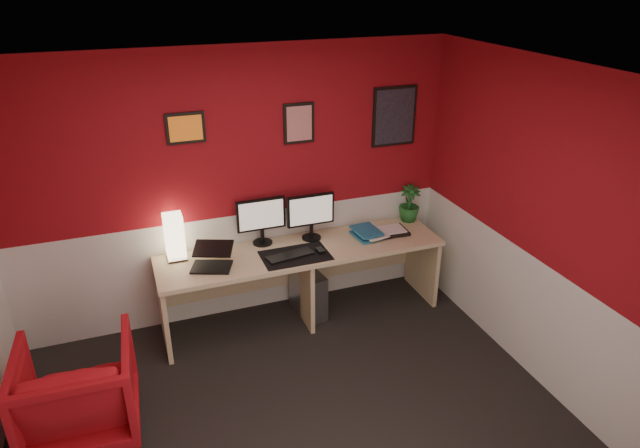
{
  "coord_description": "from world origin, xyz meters",
  "views": [
    {
      "loc": [
        -0.93,
        -2.94,
        3.1
      ],
      "look_at": [
        0.6,
        1.21,
        1.05
      ],
      "focal_mm": 31.91,
      "sensor_mm": 36.0,
      "label": 1
    }
  ],
  "objects": [
    {
      "name": "wall_back",
      "position": [
        0.0,
        1.75,
        1.25
      ],
      "size": [
        4.0,
        0.01,
        2.5
      ],
      "primitive_type": "cube",
      "color": "maroon",
      "rests_on": "ground"
    },
    {
      "name": "wall_right",
      "position": [
        2.0,
        0.0,
        1.25
      ],
      "size": [
        0.01,
        3.5,
        2.5
      ],
      "primitive_type": "cube",
      "color": "maroon",
      "rests_on": "ground"
    },
    {
      "name": "potted_plant",
      "position": [
        1.7,
        1.63,
        0.91
      ],
      "size": [
        0.25,
        0.25,
        0.37
      ],
      "primitive_type": "imported",
      "rotation": [
        0.0,
        0.0,
        -0.25
      ],
      "color": "#19591E",
      "rests_on": "desk"
    },
    {
      "name": "wainscot_right",
      "position": [
        2.0,
        0.0,
        0.5
      ],
      "size": [
        0.01,
        3.5,
        1.0
      ],
      "primitive_type": "cube",
      "color": "silver",
      "rests_on": "ground"
    },
    {
      "name": "zen_tray",
      "position": [
        1.38,
        1.43,
        0.74
      ],
      "size": [
        0.36,
        0.27,
        0.03
      ],
      "primitive_type": "cube",
      "rotation": [
        0.0,
        0.0,
        -0.05
      ],
      "color": "black",
      "rests_on": "desk"
    },
    {
      "name": "mouse",
      "position": [
        0.63,
        1.28,
        0.75
      ],
      "size": [
        0.07,
        0.11,
        0.03
      ],
      "primitive_type": "cube",
      "rotation": [
        0.0,
        0.0,
        0.11
      ],
      "color": "black",
      "rests_on": "desk_mat"
    },
    {
      "name": "book_top",
      "position": [
        1.03,
        1.42,
        0.79
      ],
      "size": [
        0.24,
        0.32,
        0.03
      ],
      "primitive_type": "imported",
      "rotation": [
        0.0,
        0.0,
        0.06
      ],
      "color": "#1E668C",
      "rests_on": "book_middle"
    },
    {
      "name": "monitor_right",
      "position": [
        0.65,
        1.58,
        1.02
      ],
      "size": [
        0.45,
        0.06,
        0.58
      ],
      "primitive_type": "cube",
      "color": "black",
      "rests_on": "desk"
    },
    {
      "name": "monitor_left",
      "position": [
        0.2,
        1.64,
        1.02
      ],
      "size": [
        0.45,
        0.06,
        0.58
      ],
      "primitive_type": "cube",
      "color": "black",
      "rests_on": "desk"
    },
    {
      "name": "laptop",
      "position": [
        -0.33,
        1.34,
        0.84
      ],
      "size": [
        0.39,
        0.34,
        0.22
      ],
      "primitive_type": "cube",
      "rotation": [
        0.0,
        0.0,
        -0.38
      ],
      "color": "black",
      "rests_on": "desk"
    },
    {
      "name": "desk_mat",
      "position": [
        0.4,
        1.3,
        0.73
      ],
      "size": [
        0.6,
        0.38,
        0.01
      ],
      "primitive_type": "cube",
      "color": "black",
      "rests_on": "desk"
    },
    {
      "name": "wainscot_back",
      "position": [
        0.0,
        1.75,
        0.5
      ],
      "size": [
        4.0,
        0.01,
        1.0
      ],
      "primitive_type": "cube",
      "color": "silver",
      "rests_on": "ground"
    },
    {
      "name": "ceiling",
      "position": [
        0.0,
        0.0,
        2.5
      ],
      "size": [
        4.0,
        3.5,
        0.01
      ],
      "primitive_type": "cube",
      "color": "white",
      "rests_on": "ground"
    },
    {
      "name": "shoji_lamp",
      "position": [
        -0.59,
        1.61,
        0.93
      ],
      "size": [
        0.16,
        0.16,
        0.4
      ],
      "primitive_type": "cube",
      "color": "#FFE5B2",
      "rests_on": "desk"
    },
    {
      "name": "book_bottom",
      "position": [
        1.04,
        1.42,
        0.74
      ],
      "size": [
        0.23,
        0.3,
        0.03
      ],
      "primitive_type": "imported",
      "rotation": [
        0.0,
        0.0,
        0.08
      ],
      "color": "#1E668C",
      "rests_on": "desk"
    },
    {
      "name": "desk",
      "position": [
        0.5,
        1.41,
        0.36
      ],
      "size": [
        2.6,
        0.65,
        0.73
      ],
      "primitive_type": "cube",
      "color": "#CAB781",
      "rests_on": "ground"
    },
    {
      "name": "art_left",
      "position": [
        -0.39,
        1.74,
        1.85
      ],
      "size": [
        0.32,
        0.02,
        0.26
      ],
      "primitive_type": "cube",
      "color": "orange",
      "rests_on": "wall_back"
    },
    {
      "name": "armchair",
      "position": [
        -1.44,
        0.58,
        0.36
      ],
      "size": [
        0.8,
        0.83,
        0.72
      ],
      "primitive_type": "imported",
      "rotation": [
        0.0,
        0.0,
        3.09
      ],
      "color": "#B21119",
      "rests_on": "ground"
    },
    {
      "name": "book_middle",
      "position": [
        1.1,
        1.4,
        0.77
      ],
      "size": [
        0.24,
        0.31,
        0.02
      ],
      "primitive_type": "imported",
      "rotation": [
        0.0,
        0.0,
        0.1
      ],
      "color": "silver",
      "rests_on": "book_bottom"
    },
    {
      "name": "ground",
      "position": [
        0.0,
        0.0,
        0.0
      ],
      "size": [
        4.0,
        3.5,
        0.01
      ],
      "primitive_type": "cube",
      "color": "black",
      "rests_on": "ground"
    },
    {
      "name": "art_center",
      "position": [
        0.6,
        1.74,
        1.8
      ],
      "size": [
        0.28,
        0.02,
        0.36
      ],
      "primitive_type": "cube",
      "color": "red",
      "rests_on": "wall_back"
    },
    {
      "name": "pc_tower",
      "position": [
        0.57,
        1.46,
        0.23
      ],
      "size": [
        0.26,
        0.47,
        0.45
      ],
      "primitive_type": "cube",
      "rotation": [
        0.0,
        0.0,
        0.13
      ],
      "color": "#99999E",
      "rests_on": "ground"
    },
    {
      "name": "art_right",
      "position": [
        1.54,
        1.74,
        1.78
      ],
      "size": [
        0.44,
        0.02,
        0.56
      ],
      "primitive_type": "cube",
      "color": "black",
      "rests_on": "wall_back"
    },
    {
      "name": "keyboard",
      "position": [
        0.35,
        1.29,
        0.74
      ],
      "size": [
        0.44,
        0.2,
        0.02
      ],
      "primitive_type": "cube",
      "rotation": [
        0.0,
        0.0,
        0.16
      ],
      "color": "black",
      "rests_on": "desk_mat"
    }
  ]
}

